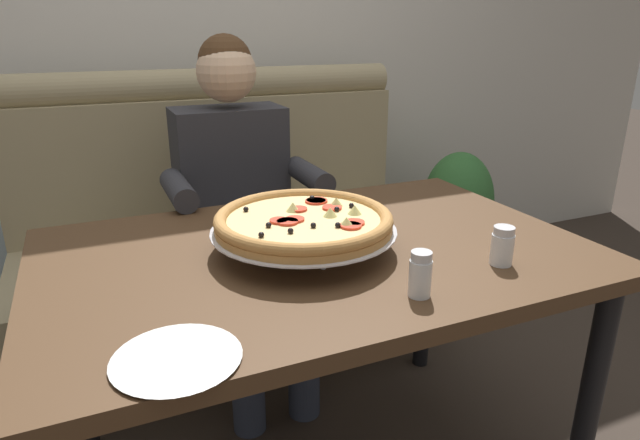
{
  "coord_description": "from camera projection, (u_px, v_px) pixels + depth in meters",
  "views": [
    {
      "loc": [
        -0.51,
        -1.19,
        1.29
      ],
      "look_at": [
        -0.01,
        -0.04,
        0.85
      ],
      "focal_mm": 30.47,
      "sensor_mm": 36.0,
      "label": 1
    }
  ],
  "objects": [
    {
      "name": "shaker_oregano",
      "position": [
        420.0,
        277.0,
        1.14
      ],
      "size": [
        0.05,
        0.05,
        0.1
      ],
      "color": "white",
      "rests_on": "dining_table"
    },
    {
      "name": "shaker_pepper_flakes",
      "position": [
        502.0,
        249.0,
        1.29
      ],
      "size": [
        0.05,
        0.05,
        0.1
      ],
      "color": "white",
      "rests_on": "dining_table"
    },
    {
      "name": "pizza",
      "position": [
        304.0,
        222.0,
        1.36
      ],
      "size": [
        0.47,
        0.47,
        0.11
      ],
      "color": "silver",
      "rests_on": "dining_table"
    },
    {
      "name": "plate_near_left",
      "position": [
        176.0,
        355.0,
        0.92
      ],
      "size": [
        0.22,
        0.22,
        0.02
      ],
      "color": "white",
      "rests_on": "dining_table"
    },
    {
      "name": "dining_table",
      "position": [
        317.0,
        278.0,
        1.43
      ],
      "size": [
        1.39,
        0.91,
        0.76
      ],
      "color": "#4C331E",
      "rests_on": "ground_plane"
    },
    {
      "name": "diner_main",
      "position": [
        239.0,
        197.0,
        1.97
      ],
      "size": [
        0.54,
        0.64,
        1.27
      ],
      "color": "#2D3342",
      "rests_on": "ground_plane"
    },
    {
      "name": "potted_plant",
      "position": [
        457.0,
        211.0,
        2.83
      ],
      "size": [
        0.36,
        0.36,
        0.7
      ],
      "color": "brown",
      "rests_on": "ground_plane"
    },
    {
      "name": "back_wall_with_window",
      "position": [
        186.0,
        2.0,
        2.47
      ],
      "size": [
        6.0,
        0.12,
        2.8
      ],
      "primitive_type": "cube",
      "color": "beige",
      "rests_on": "ground_plane"
    },
    {
      "name": "booth_bench",
      "position": [
        231.0,
        250.0,
        2.31
      ],
      "size": [
        1.69,
        0.78,
        1.13
      ],
      "color": "#998966",
      "rests_on": "ground_plane"
    }
  ]
}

